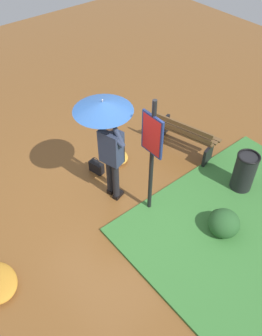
{
  "coord_description": "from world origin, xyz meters",
  "views": [
    {
      "loc": [
        -3.53,
        2.44,
        4.97
      ],
      "look_at": [
        -0.22,
        -0.28,
        0.85
      ],
      "focal_mm": 37.62,
      "sensor_mm": 36.0,
      "label": 1
    }
  ],
  "objects_px": {
    "park_bench": "(184,134)",
    "trash_bin": "(244,172)",
    "handbag": "(96,167)",
    "person_with_umbrella": "(107,127)",
    "info_sign_post": "(152,148)"
  },
  "relations": [
    {
      "from": "info_sign_post",
      "to": "park_bench",
      "type": "relative_size",
      "value": 1.6
    },
    {
      "from": "person_with_umbrella",
      "to": "handbag",
      "type": "relative_size",
      "value": 5.53
    },
    {
      "from": "info_sign_post",
      "to": "trash_bin",
      "type": "xyz_separation_m",
      "value": [
        -0.73,
        -1.68,
        -1.03
      ]
    },
    {
      "from": "person_with_umbrella",
      "to": "trash_bin",
      "type": "xyz_separation_m",
      "value": [
        -1.48,
        -1.99,
        -1.13
      ]
    },
    {
      "from": "person_with_umbrella",
      "to": "park_bench",
      "type": "relative_size",
      "value": 1.42
    },
    {
      "from": "handbag",
      "to": "park_bench",
      "type": "relative_size",
      "value": 0.26
    },
    {
      "from": "person_with_umbrella",
      "to": "park_bench",
      "type": "height_order",
      "value": "person_with_umbrella"
    },
    {
      "from": "handbag",
      "to": "trash_bin",
      "type": "bearing_deg",
      "value": -138.6
    },
    {
      "from": "handbag",
      "to": "info_sign_post",
      "type": "bearing_deg",
      "value": -172.68
    },
    {
      "from": "person_with_umbrella",
      "to": "trash_bin",
      "type": "distance_m",
      "value": 2.73
    },
    {
      "from": "park_bench",
      "to": "trash_bin",
      "type": "xyz_separation_m",
      "value": [
        -1.51,
        -0.02,
        0.02
      ]
    },
    {
      "from": "person_with_umbrella",
      "to": "info_sign_post",
      "type": "bearing_deg",
      "value": -158.02
    },
    {
      "from": "person_with_umbrella",
      "to": "info_sign_post",
      "type": "height_order",
      "value": "info_sign_post"
    },
    {
      "from": "handbag",
      "to": "park_bench",
      "type": "xyz_separation_m",
      "value": [
        -0.6,
        -1.84,
        0.28
      ]
    },
    {
      "from": "handbag",
      "to": "park_bench",
      "type": "height_order",
      "value": "park_bench"
    }
  ]
}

